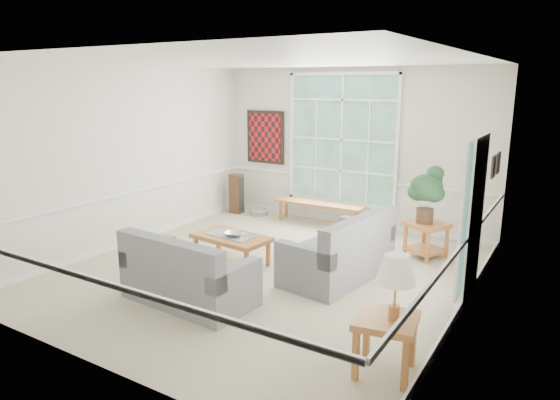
{
  "coord_description": "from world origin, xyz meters",
  "views": [
    {
      "loc": [
        3.79,
        -5.82,
        2.71
      ],
      "look_at": [
        0.1,
        0.2,
        1.05
      ],
      "focal_mm": 32.0,
      "sensor_mm": 36.0,
      "label": 1
    }
  ],
  "objects_px": {
    "coffee_table": "(232,249)",
    "side_table": "(385,345)",
    "loveseat_front": "(189,267)",
    "loveseat_right": "(338,245)",
    "end_table": "(426,240)"
  },
  "relations": [
    {
      "from": "loveseat_front",
      "to": "coffee_table",
      "type": "xyz_separation_m",
      "value": [
        -0.37,
        1.37,
        -0.23
      ]
    },
    {
      "from": "loveseat_right",
      "to": "loveseat_front",
      "type": "distance_m",
      "value": 2.12
    },
    {
      "from": "coffee_table",
      "to": "end_table",
      "type": "xyz_separation_m",
      "value": [
        2.46,
        1.84,
        0.06
      ]
    },
    {
      "from": "side_table",
      "to": "loveseat_right",
      "type": "bearing_deg",
      "value": 125.66
    },
    {
      "from": "loveseat_front",
      "to": "side_table",
      "type": "distance_m",
      "value": 2.69
    },
    {
      "from": "end_table",
      "to": "side_table",
      "type": "height_order",
      "value": "side_table"
    },
    {
      "from": "loveseat_front",
      "to": "side_table",
      "type": "height_order",
      "value": "loveseat_front"
    },
    {
      "from": "side_table",
      "to": "loveseat_front",
      "type": "bearing_deg",
      "value": 174.31
    },
    {
      "from": "coffee_table",
      "to": "loveseat_right",
      "type": "bearing_deg",
      "value": 17.87
    },
    {
      "from": "side_table",
      "to": "coffee_table",
      "type": "bearing_deg",
      "value": 151.76
    },
    {
      "from": "loveseat_right",
      "to": "side_table",
      "type": "height_order",
      "value": "loveseat_right"
    },
    {
      "from": "coffee_table",
      "to": "side_table",
      "type": "relative_size",
      "value": 2.06
    },
    {
      "from": "loveseat_right",
      "to": "loveseat_front",
      "type": "xyz_separation_m",
      "value": [
        -1.25,
        -1.72,
        -0.02
      ]
    },
    {
      "from": "coffee_table",
      "to": "side_table",
      "type": "height_order",
      "value": "side_table"
    },
    {
      "from": "loveseat_front",
      "to": "end_table",
      "type": "relative_size",
      "value": 2.95
    }
  ]
}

